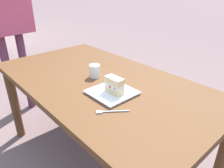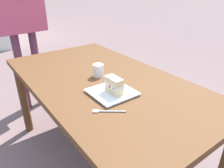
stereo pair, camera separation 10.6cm
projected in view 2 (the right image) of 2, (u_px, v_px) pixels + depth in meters
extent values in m
plane|color=#79605F|center=(104.00, 158.00, 1.77)|extent=(160.00, 160.00, 0.00)
cylinder|color=brown|center=(94.00, 79.00, 2.37)|extent=(0.07, 0.07, 0.68)
cylinder|color=brown|center=(24.00, 99.00, 1.96)|extent=(0.07, 0.07, 0.68)
cube|color=brown|center=(103.00, 81.00, 1.46)|extent=(1.62, 0.89, 0.04)
cube|color=white|center=(112.00, 93.00, 1.26)|extent=(0.23, 0.23, 0.01)
cube|color=white|center=(112.00, 92.00, 1.26)|extent=(0.25, 0.25, 0.00)
cube|color=beige|center=(114.00, 90.00, 1.23)|extent=(0.11, 0.05, 0.04)
cube|color=white|center=(114.00, 85.00, 1.22)|extent=(0.12, 0.06, 0.02)
sphere|color=red|center=(118.00, 84.00, 1.23)|extent=(0.02, 0.02, 0.02)
sphere|color=red|center=(110.00, 87.00, 1.21)|extent=(0.01, 0.01, 0.01)
sphere|color=red|center=(114.00, 88.00, 1.18)|extent=(0.01, 0.01, 0.01)
sphere|color=red|center=(109.00, 86.00, 1.22)|extent=(0.01, 0.01, 0.01)
cube|color=beige|center=(114.00, 81.00, 1.21)|extent=(0.11, 0.05, 0.04)
cube|color=white|center=(114.00, 78.00, 1.20)|extent=(0.11, 0.05, 0.00)
cylinder|color=silver|center=(112.00, 111.00, 1.09)|extent=(0.09, 0.12, 0.01)
cube|color=silver|center=(96.00, 111.00, 1.09)|extent=(0.04, 0.04, 0.01)
cylinder|color=white|center=(98.00, 71.00, 1.47)|extent=(0.07, 0.07, 0.09)
cylinder|color=black|center=(98.00, 65.00, 1.46)|extent=(0.06, 0.06, 0.00)
cylinder|color=#5D3049|center=(21.00, 73.00, 2.29)|extent=(0.08, 0.08, 0.86)
cylinder|color=#5D3049|center=(38.00, 69.00, 2.39)|extent=(0.08, 0.08, 0.86)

